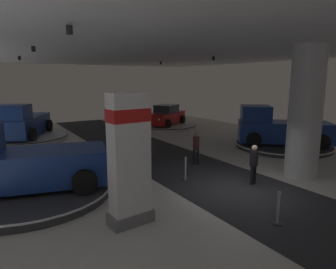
# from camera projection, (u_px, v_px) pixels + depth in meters

# --- Properties ---
(ground) EXTENTS (24.00, 44.00, 0.06)m
(ground) POSITION_uv_depth(u_px,v_px,m) (239.00, 190.00, 11.26)
(ground) COLOR silver
(ceiling_with_spotlights) EXTENTS (24.00, 44.00, 0.39)m
(ceiling_with_spotlights) POSITION_uv_depth(u_px,v_px,m) (246.00, 37.00, 10.24)
(ceiling_with_spotlights) COLOR silver
(column_right) EXTENTS (1.34, 1.34, 5.50)m
(column_right) POSITION_uv_depth(u_px,v_px,m) (305.00, 113.00, 12.35)
(column_right) COLOR silver
(column_right) RESTS_ON ground
(brand_sign_pylon) EXTENTS (1.31, 0.74, 3.77)m
(brand_sign_pylon) POSITION_uv_depth(u_px,v_px,m) (129.00, 158.00, 8.31)
(brand_sign_pylon) COLOR slate
(brand_sign_pylon) RESTS_ON ground
(display_platform_deep_left) EXTENTS (5.68, 5.68, 0.25)m
(display_platform_deep_left) POSITION_uv_depth(u_px,v_px,m) (25.00, 137.00, 20.68)
(display_platform_deep_left) COLOR silver
(display_platform_deep_left) RESTS_ON ground
(pickup_truck_deep_left) EXTENTS (4.36, 5.68, 2.30)m
(pickup_truck_deep_left) POSITION_uv_depth(u_px,v_px,m) (22.00, 123.00, 20.18)
(pickup_truck_deep_left) COLOR navy
(pickup_truck_deep_left) RESTS_ON display_platform_deep_left
(display_platform_mid_left) EXTENTS (5.68, 5.68, 0.31)m
(display_platform_mid_left) POSITION_uv_depth(u_px,v_px,m) (31.00, 192.00, 10.62)
(display_platform_mid_left) COLOR #333338
(display_platform_mid_left) RESTS_ON ground
(pickup_truck_mid_left) EXTENTS (5.66, 3.70, 2.30)m
(pickup_truck_mid_left) POSITION_uv_depth(u_px,v_px,m) (18.00, 163.00, 10.33)
(pickup_truck_mid_left) COLOR navy
(pickup_truck_mid_left) RESTS_ON display_platform_mid_left
(display_platform_deep_right) EXTENTS (5.30, 5.30, 0.22)m
(display_platform_deep_right) POSITION_uv_depth(u_px,v_px,m) (166.00, 126.00, 26.01)
(display_platform_deep_right) COLOR silver
(display_platform_deep_right) RESTS_ON ground
(display_car_deep_right) EXTENTS (4.53, 3.72, 1.71)m
(display_car_deep_right) POSITION_uv_depth(u_px,v_px,m) (166.00, 116.00, 25.88)
(display_car_deep_right) COLOR red
(display_car_deep_right) RESTS_ON display_platform_deep_right
(display_platform_mid_right) EXTENTS (5.68, 5.68, 0.24)m
(display_platform_mid_right) POSITION_uv_depth(u_px,v_px,m) (283.00, 145.00, 18.21)
(display_platform_mid_right) COLOR #333338
(display_platform_mid_right) RESTS_ON ground
(pickup_truck_mid_right) EXTENTS (5.36, 5.08, 2.30)m
(pickup_truck_mid_right) POSITION_uv_depth(u_px,v_px,m) (278.00, 128.00, 18.07)
(pickup_truck_mid_right) COLOR navy
(pickup_truck_mid_right) RESTS_ON display_platform_mid_right
(visitor_walking_near) EXTENTS (0.32, 0.32, 1.59)m
(visitor_walking_near) POSITION_uv_depth(u_px,v_px,m) (196.00, 146.00, 14.48)
(visitor_walking_near) COLOR black
(visitor_walking_near) RESTS_ON ground
(visitor_walking_far) EXTENTS (0.32, 0.32, 1.59)m
(visitor_walking_far) POSITION_uv_depth(u_px,v_px,m) (254.00, 162.00, 11.74)
(visitor_walking_far) COLOR black
(visitor_walking_far) RESTS_ON ground
(stanchion_a) EXTENTS (0.28, 0.28, 1.01)m
(stanchion_a) POSITION_uv_depth(u_px,v_px,m) (185.00, 172.00, 12.22)
(stanchion_a) COLOR #333338
(stanchion_a) RESTS_ON ground
(stanchion_b) EXTENTS (0.28, 0.28, 1.01)m
(stanchion_b) POSITION_uv_depth(u_px,v_px,m) (278.00, 212.00, 8.52)
(stanchion_b) COLOR #333338
(stanchion_b) RESTS_ON ground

